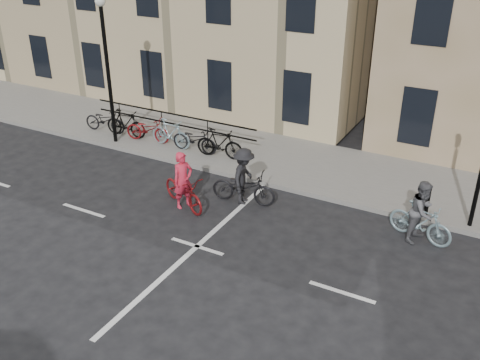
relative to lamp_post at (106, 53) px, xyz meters
The scene contains 8 objects.
ground 8.59m from the lamp_post, 34.09° to the right, with size 120.00×120.00×0.00m, color black.
sidewalk 4.52m from the lamp_post, 32.62° to the left, with size 46.00×4.00×0.15m, color slate.
lamp_post is the anchor object (origin of this frame).
bollard_east 11.86m from the lamp_post, ahead, with size 0.14×0.14×0.90m, color black.
parked_bikes 3.32m from the lamp_post, 22.01° to the left, with size 7.25×1.23×1.05m.
cyclist_pink 6.37m from the lamp_post, 28.81° to the right, with size 2.07×1.43×1.75m.
cyclist_grey 11.95m from the lamp_post, ahead, with size 1.86×0.98×1.73m.
cyclist_dark 7.21m from the lamp_post, 14.52° to the right, with size 2.07×1.24×1.77m.
Camera 1 is at (6.69, -9.88, 7.90)m, focal length 40.00 mm.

